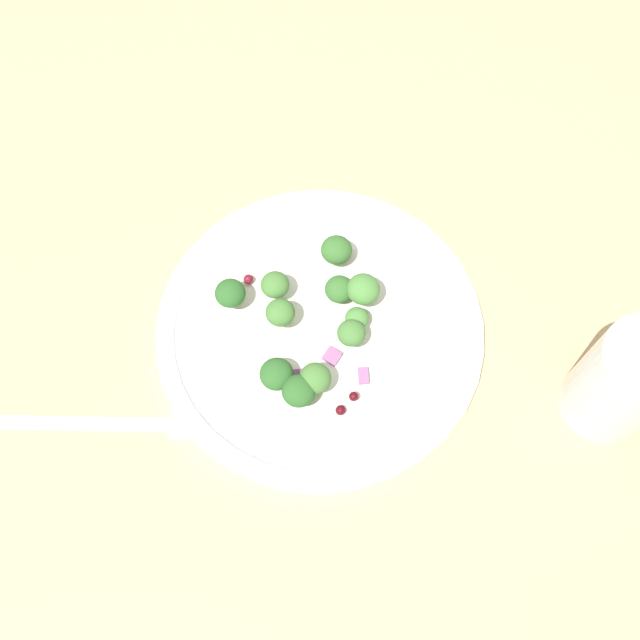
{
  "coord_description": "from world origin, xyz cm",
  "views": [
    {
      "loc": [
        -26.66,
        3.29,
        58.59
      ],
      "look_at": [
        -1.45,
        2.56,
        2.7
      ],
      "focal_mm": 40.66,
      "sensor_mm": 36.0,
      "label": 1
    }
  ],
  "objects_px": {
    "broccoli_floret_0": "(230,294)",
    "plate": "(320,329)",
    "broccoli_floret_2": "(280,313)",
    "broccoli_floret_1": "(336,250)",
    "water_glass": "(625,382)",
    "fork": "(115,424)"
  },
  "relations": [
    {
      "from": "broccoli_floret_2",
      "to": "fork",
      "type": "distance_m",
      "value": 0.17
    },
    {
      "from": "broccoli_floret_1",
      "to": "broccoli_floret_0",
      "type": "bearing_deg",
      "value": 114.1
    },
    {
      "from": "broccoli_floret_2",
      "to": "fork",
      "type": "bearing_deg",
      "value": 120.78
    },
    {
      "from": "broccoli_floret_0",
      "to": "fork",
      "type": "relative_size",
      "value": 0.14
    },
    {
      "from": "plate",
      "to": "broccoli_floret_2",
      "type": "height_order",
      "value": "broccoli_floret_2"
    },
    {
      "from": "broccoli_floret_0",
      "to": "plate",
      "type": "bearing_deg",
      "value": -107.64
    },
    {
      "from": "fork",
      "to": "broccoli_floret_2",
      "type": "bearing_deg",
      "value": -59.22
    },
    {
      "from": "broccoli_floret_2",
      "to": "plate",
      "type": "bearing_deg",
      "value": -97.32
    },
    {
      "from": "broccoli_floret_1",
      "to": "broccoli_floret_2",
      "type": "relative_size",
      "value": 1.11
    },
    {
      "from": "plate",
      "to": "water_glass",
      "type": "xyz_separation_m",
      "value": [
        -0.07,
        -0.24,
        0.04
      ]
    },
    {
      "from": "plate",
      "to": "water_glass",
      "type": "bearing_deg",
      "value": -106.93
    },
    {
      "from": "broccoli_floret_0",
      "to": "water_glass",
      "type": "distance_m",
      "value": 0.33
    },
    {
      "from": "fork",
      "to": "water_glass",
      "type": "xyz_separation_m",
      "value": [
        0.01,
        -0.41,
        0.05
      ]
    },
    {
      "from": "plate",
      "to": "broccoli_floret_2",
      "type": "distance_m",
      "value": 0.04
    },
    {
      "from": "water_glass",
      "to": "plate",
      "type": "bearing_deg",
      "value": 73.07
    },
    {
      "from": "plate",
      "to": "broccoli_floret_2",
      "type": "xyz_separation_m",
      "value": [
        0.0,
        0.03,
        0.03
      ]
    },
    {
      "from": "plate",
      "to": "broccoli_floret_1",
      "type": "bearing_deg",
      "value": -14.07
    },
    {
      "from": "water_glass",
      "to": "broccoli_floret_0",
      "type": "bearing_deg",
      "value": 72.9
    },
    {
      "from": "plate",
      "to": "broccoli_floret_0",
      "type": "bearing_deg",
      "value": 72.36
    },
    {
      "from": "broccoli_floret_1",
      "to": "water_glass",
      "type": "distance_m",
      "value": 0.26
    },
    {
      "from": "broccoli_floret_0",
      "to": "broccoli_floret_2",
      "type": "xyz_separation_m",
      "value": [
        -0.02,
        -0.04,
        0.0
      ]
    },
    {
      "from": "plate",
      "to": "water_glass",
      "type": "relative_size",
      "value": 2.7
    }
  ]
}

